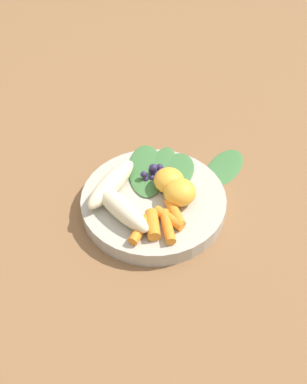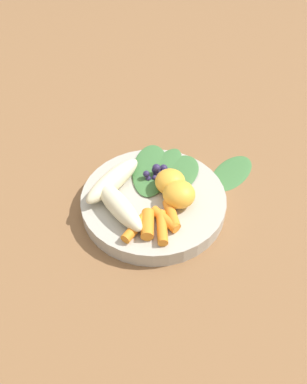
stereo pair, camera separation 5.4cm
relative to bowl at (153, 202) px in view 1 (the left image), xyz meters
name	(u,v)px [view 1 (the left image)]	position (x,y,z in m)	size (l,w,h in m)	color
ground_plane	(153,208)	(0.00, 0.00, -0.01)	(2.40, 2.40, 0.00)	brown
bowl	(153,202)	(0.00, 0.00, 0.00)	(0.24, 0.24, 0.03)	#B2AD9E
banana_peeled_left	(121,208)	(0.01, 0.06, 0.03)	(0.12, 0.03, 0.03)	beige
banana_peeled_right	(111,184)	(0.06, 0.03, 0.03)	(0.12, 0.03, 0.03)	beige
orange_segment_near	(169,180)	(-0.01, -0.03, 0.03)	(0.05, 0.05, 0.04)	#F4A833
orange_segment_far	(180,192)	(-0.04, -0.02, 0.03)	(0.05, 0.05, 0.04)	#F4A833
carrot_front	(142,228)	(-0.03, 0.07, 0.02)	(0.02, 0.02, 0.06)	orange
carrot_mid_left	(153,224)	(-0.04, 0.05, 0.02)	(0.02, 0.02, 0.05)	orange
carrot_mid_right	(167,227)	(-0.06, 0.04, 0.02)	(0.02, 0.02, 0.06)	orange
carrot_rear	(169,218)	(-0.05, 0.03, 0.02)	(0.02, 0.02, 0.05)	orange
carrot_small	(175,213)	(-0.05, 0.01, 0.02)	(0.02, 0.02, 0.05)	orange
blueberry_pile	(154,172)	(0.03, -0.04, 0.02)	(0.02, 0.05, 0.03)	#2D234C
kale_leaf_left	(176,171)	(0.01, -0.07, 0.02)	(0.10, 0.06, 0.01)	#3D7038
kale_leaf_right	(159,168)	(0.03, -0.06, 0.02)	(0.12, 0.05, 0.01)	#3D7038
kale_leaf_rear	(146,170)	(0.05, -0.04, 0.02)	(0.13, 0.06, 0.01)	#3D7038
kale_leaf_stray	(225,166)	(-0.04, -0.16, -0.01)	(0.11, 0.06, 0.01)	#3D7038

